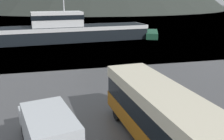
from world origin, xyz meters
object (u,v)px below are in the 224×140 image
(fishing_boat, at_px, (70,30))
(small_boat, at_px, (152,34))
(delivery_van, at_px, (48,130))
(tour_bus, at_px, (163,117))

(fishing_boat, relative_size, small_boat, 3.63)
(delivery_van, xyz_separation_m, small_boat, (18.97, 33.07, -0.66))
(delivery_van, relative_size, small_boat, 0.80)
(delivery_van, bearing_deg, fishing_boat, 71.16)
(delivery_van, distance_m, fishing_boat, 32.63)
(delivery_van, xyz_separation_m, fishing_boat, (3.60, 32.42, 0.70))
(delivery_van, height_order, fishing_boat, fishing_boat)
(delivery_van, bearing_deg, small_boat, 47.65)
(tour_bus, relative_size, small_boat, 1.44)
(fishing_boat, bearing_deg, delivery_van, -11.58)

